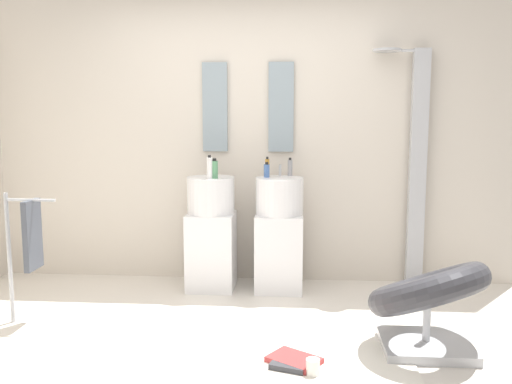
{
  "coord_description": "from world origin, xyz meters",
  "views": [
    {
      "loc": [
        0.44,
        -3.32,
        1.49
      ],
      "look_at": [
        0.15,
        0.55,
        0.95
      ],
      "focal_mm": 38.74,
      "sensor_mm": 36.0,
      "label": 1
    }
  ],
  "objects_px": {
    "magazine_charcoal": "(290,364)",
    "soap_bottle_blue": "(267,170)",
    "soap_bottle_white": "(210,168)",
    "coffee_mug": "(313,367)",
    "towel_rack": "(29,238)",
    "lounge_chair": "(428,297)",
    "magazine_red": "(294,360)",
    "soap_bottle_green": "(214,169)",
    "soap_bottle_black": "(215,169)",
    "soap_bottle_grey": "(290,168)",
    "shower_column": "(416,163)",
    "pedestal_sink_left": "(211,233)",
    "soap_bottle_amber": "(267,168)",
    "pedestal_sink_right": "(279,234)"
  },
  "relations": [
    {
      "from": "coffee_mug",
      "to": "magazine_red",
      "type": "bearing_deg",
      "value": 126.29
    },
    {
      "from": "lounge_chair",
      "to": "soap_bottle_amber",
      "type": "distance_m",
      "value": 1.78
    },
    {
      "from": "soap_bottle_grey",
      "to": "soap_bottle_black",
      "type": "bearing_deg",
      "value": -160.55
    },
    {
      "from": "magazine_charcoal",
      "to": "soap_bottle_blue",
      "type": "xyz_separation_m",
      "value": [
        -0.23,
        1.51,
        1.0
      ]
    },
    {
      "from": "soap_bottle_amber",
      "to": "coffee_mug",
      "type": "bearing_deg",
      "value": -77.73
    },
    {
      "from": "pedestal_sink_left",
      "to": "soap_bottle_amber",
      "type": "height_order",
      "value": "soap_bottle_amber"
    },
    {
      "from": "magazine_charcoal",
      "to": "soap_bottle_blue",
      "type": "relative_size",
      "value": 1.64
    },
    {
      "from": "magazine_red",
      "to": "coffee_mug",
      "type": "distance_m",
      "value": 0.19
    },
    {
      "from": "magazine_charcoal",
      "to": "coffee_mug",
      "type": "height_order",
      "value": "coffee_mug"
    },
    {
      "from": "lounge_chair",
      "to": "soap_bottle_green",
      "type": "relative_size",
      "value": 6.7
    },
    {
      "from": "soap_bottle_amber",
      "to": "soap_bottle_blue",
      "type": "xyz_separation_m",
      "value": [
        -0.0,
        -0.04,
        -0.02
      ]
    },
    {
      "from": "soap_bottle_white",
      "to": "coffee_mug",
      "type": "bearing_deg",
      "value": -60.6
    },
    {
      "from": "coffee_mug",
      "to": "soap_bottle_black",
      "type": "height_order",
      "value": "soap_bottle_black"
    },
    {
      "from": "coffee_mug",
      "to": "soap_bottle_grey",
      "type": "relative_size",
      "value": 0.59
    },
    {
      "from": "towel_rack",
      "to": "soap_bottle_green",
      "type": "distance_m",
      "value": 1.51
    },
    {
      "from": "coffee_mug",
      "to": "soap_bottle_grey",
      "type": "height_order",
      "value": "soap_bottle_grey"
    },
    {
      "from": "coffee_mug",
      "to": "soap_bottle_amber",
      "type": "relative_size",
      "value": 0.54
    },
    {
      "from": "shower_column",
      "to": "soap_bottle_black",
      "type": "xyz_separation_m",
      "value": [
        -1.71,
        -0.34,
        -0.03
      ]
    },
    {
      "from": "lounge_chair",
      "to": "soap_bottle_black",
      "type": "bearing_deg",
      "value": 144.78
    },
    {
      "from": "shower_column",
      "to": "coffee_mug",
      "type": "height_order",
      "value": "shower_column"
    },
    {
      "from": "coffee_mug",
      "to": "soap_bottle_amber",
      "type": "distance_m",
      "value": 1.95
    },
    {
      "from": "coffee_mug",
      "to": "soap_bottle_green",
      "type": "height_order",
      "value": "soap_bottle_green"
    },
    {
      "from": "lounge_chair",
      "to": "soap_bottle_black",
      "type": "relative_size",
      "value": 6.65
    },
    {
      "from": "soap_bottle_blue",
      "to": "coffee_mug",
      "type": "bearing_deg",
      "value": -77.32
    },
    {
      "from": "soap_bottle_black",
      "to": "soap_bottle_blue",
      "type": "relative_size",
      "value": 1.29
    },
    {
      "from": "coffee_mug",
      "to": "soap_bottle_black",
      "type": "bearing_deg",
      "value": 117.78
    },
    {
      "from": "magazine_red",
      "to": "soap_bottle_white",
      "type": "height_order",
      "value": "soap_bottle_white"
    },
    {
      "from": "towel_rack",
      "to": "magazine_charcoal",
      "type": "relative_size",
      "value": 4.5
    },
    {
      "from": "pedestal_sink_left",
      "to": "soap_bottle_amber",
      "type": "bearing_deg",
      "value": 6.18
    },
    {
      "from": "towel_rack",
      "to": "soap_bottle_white",
      "type": "xyz_separation_m",
      "value": [
        1.18,
        0.78,
        0.43
      ]
    },
    {
      "from": "towel_rack",
      "to": "soap_bottle_blue",
      "type": "relative_size",
      "value": 7.38
    },
    {
      "from": "coffee_mug",
      "to": "soap_bottle_amber",
      "type": "xyz_separation_m",
      "value": [
        -0.36,
        1.64,
        0.99
      ]
    },
    {
      "from": "soap_bottle_green",
      "to": "soap_bottle_black",
      "type": "bearing_deg",
      "value": 91.94
    },
    {
      "from": "soap_bottle_amber",
      "to": "soap_bottle_green",
      "type": "relative_size",
      "value": 1.03
    },
    {
      "from": "soap_bottle_black",
      "to": "soap_bottle_white",
      "type": "height_order",
      "value": "soap_bottle_white"
    },
    {
      "from": "magazine_red",
      "to": "shower_column",
      "type": "bearing_deg",
      "value": 92.35
    },
    {
      "from": "pedestal_sink_right",
      "to": "soap_bottle_black",
      "type": "relative_size",
      "value": 6.46
    },
    {
      "from": "pedestal_sink_right",
      "to": "soap_bottle_grey",
      "type": "relative_size",
      "value": 6.78
    },
    {
      "from": "pedestal_sink_left",
      "to": "soap_bottle_black",
      "type": "bearing_deg",
      "value": -63.24
    },
    {
      "from": "magazine_charcoal",
      "to": "soap_bottle_amber",
      "type": "distance_m",
      "value": 1.88
    },
    {
      "from": "pedestal_sink_left",
      "to": "soap_bottle_grey",
      "type": "relative_size",
      "value": 6.78
    },
    {
      "from": "soap_bottle_white",
      "to": "lounge_chair",
      "type": "bearing_deg",
      "value": -33.75
    },
    {
      "from": "soap_bottle_green",
      "to": "soap_bottle_blue",
      "type": "height_order",
      "value": "soap_bottle_green"
    },
    {
      "from": "lounge_chair",
      "to": "magazine_red",
      "type": "distance_m",
      "value": 0.94
    },
    {
      "from": "lounge_chair",
      "to": "pedestal_sink_left",
      "type": "bearing_deg",
      "value": 143.27
    },
    {
      "from": "pedestal_sink_right",
      "to": "soap_bottle_amber",
      "type": "relative_size",
      "value": 6.31
    },
    {
      "from": "coffee_mug",
      "to": "towel_rack",
      "type": "bearing_deg",
      "value": 161.19
    },
    {
      "from": "magazine_red",
      "to": "soap_bottle_white",
      "type": "bearing_deg",
      "value": 152.37
    },
    {
      "from": "lounge_chair",
      "to": "soap_bottle_white",
      "type": "height_order",
      "value": "soap_bottle_white"
    },
    {
      "from": "lounge_chair",
      "to": "soap_bottle_white",
      "type": "bearing_deg",
      "value": 146.25
    }
  ]
}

